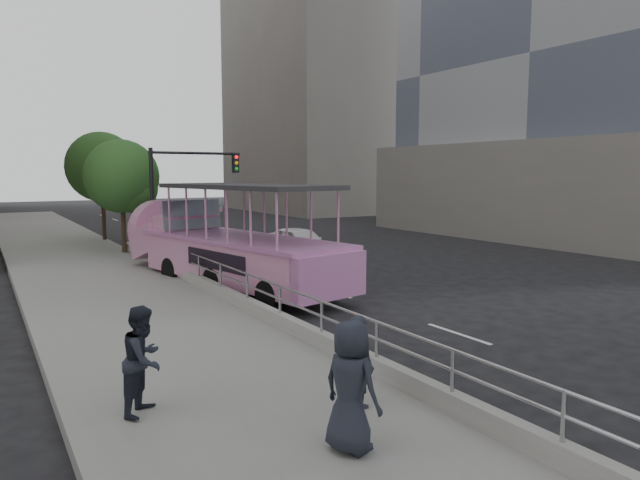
% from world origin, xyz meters
% --- Properties ---
extents(ground, '(160.00, 160.00, 0.00)m').
position_xyz_m(ground, '(0.00, 0.00, 0.00)').
color(ground, black).
extents(sidewalk, '(5.50, 80.00, 0.30)m').
position_xyz_m(sidewalk, '(-5.75, 10.00, 0.15)').
color(sidewalk, gray).
rests_on(sidewalk, ground).
extents(kerb_wall, '(0.24, 30.00, 0.36)m').
position_xyz_m(kerb_wall, '(-3.12, 2.00, 0.48)').
color(kerb_wall, '#A7A7A2').
rests_on(kerb_wall, sidewalk).
extents(guardrail, '(0.07, 22.00, 0.71)m').
position_xyz_m(guardrail, '(-3.12, 2.00, 1.14)').
color(guardrail, '#A9AAAE').
rests_on(guardrail, kerb_wall).
extents(duck_boat, '(4.77, 11.56, 3.74)m').
position_xyz_m(duck_boat, '(-1.80, 7.05, 1.39)').
color(duck_boat, black).
rests_on(duck_boat, ground).
extents(car, '(2.36, 4.75, 1.56)m').
position_xyz_m(car, '(3.74, 11.34, 0.78)').
color(car, white).
rests_on(car, ground).
extents(pedestrian_near, '(0.39, 0.57, 1.53)m').
position_xyz_m(pedestrian_near, '(-4.21, -4.97, 1.06)').
color(pedestrian_near, '#212631').
rests_on(pedestrian_near, sidewalk).
extents(pedestrian_mid, '(1.05, 1.07, 1.74)m').
position_xyz_m(pedestrian_mid, '(-7.30, -3.42, 1.17)').
color(pedestrian_mid, '#212631').
rests_on(pedestrian_mid, sidewalk).
extents(pedestrian_far, '(0.83, 1.04, 1.85)m').
position_xyz_m(pedestrian_far, '(-5.20, -6.18, 1.22)').
color(pedestrian_far, '#212631').
rests_on(pedestrian_far, sidewalk).
extents(parking_sign, '(0.08, 0.64, 2.82)m').
position_xyz_m(parking_sign, '(-2.84, 10.00, 1.77)').
color(parking_sign, black).
rests_on(parking_sign, ground).
extents(traffic_signal, '(4.20, 0.32, 5.20)m').
position_xyz_m(traffic_signal, '(-1.70, 12.50, 3.50)').
color(traffic_signal, black).
rests_on(traffic_signal, ground).
extents(street_tree_near, '(3.52, 3.52, 5.72)m').
position_xyz_m(street_tree_near, '(-3.30, 15.93, 3.82)').
color(street_tree_near, '#352518').
rests_on(street_tree_near, ground).
extents(street_tree_far, '(3.97, 3.97, 6.45)m').
position_xyz_m(street_tree_far, '(-3.10, 21.93, 4.31)').
color(street_tree_far, '#352518').
rests_on(street_tree_far, ground).
extents(tower_podium, '(26.00, 26.00, 6.00)m').
position_xyz_m(tower_podium, '(30.00, 10.00, 3.00)').
color(tower_podium, gray).
rests_on(tower_podium, ground).
extents(midrise_stone_a, '(20.00, 20.00, 32.00)m').
position_xyz_m(midrise_stone_a, '(26.00, 42.00, 16.00)').
color(midrise_stone_a, gray).
rests_on(midrise_stone_a, ground).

